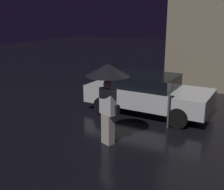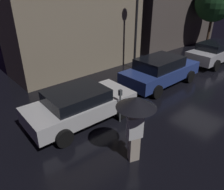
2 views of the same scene
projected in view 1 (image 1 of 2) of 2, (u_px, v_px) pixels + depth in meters
name	position (u px, v px, depth m)	size (l,w,h in m)	color
parked_car_white	(147.00, 92.00, 9.52)	(4.16, 2.01, 1.31)	silver
pedestrian_with_umbrella	(108.00, 81.00, 6.88)	(1.10, 1.10, 2.11)	beige
parking_meter	(169.00, 101.00, 8.11)	(0.12, 0.10, 1.35)	#4C5154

